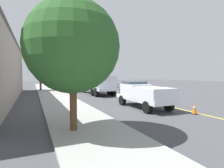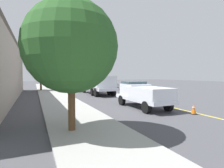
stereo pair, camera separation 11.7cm
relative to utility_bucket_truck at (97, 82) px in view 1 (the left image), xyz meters
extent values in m
plane|color=#47474C|center=(0.26, -2.25, -1.63)|extent=(120.00, 120.00, 0.00)
cube|color=#9E9E99|center=(0.82, 5.57, -1.57)|extent=(60.10, 7.95, 0.12)
cube|color=yellow|center=(0.26, -2.25, -1.62)|extent=(49.88, 3.79, 0.01)
cube|color=white|center=(-0.20, 0.03, -0.73)|extent=(8.36, 3.09, 0.36)
cube|color=white|center=(2.42, -0.16, 0.04)|extent=(2.79, 2.53, 1.60)
cube|color=#384C56|center=(2.62, -0.17, 0.74)|extent=(1.95, 2.23, 0.64)
cube|color=white|center=(-1.18, 0.10, -0.01)|extent=(5.42, 2.87, 1.80)
cube|color=white|center=(-1.99, 0.02, 2.48)|extent=(1.64, 0.71, 3.18)
cube|color=white|center=(-0.01, -0.55, 4.64)|extent=(2.85, 1.06, 1.51)
cube|color=white|center=(1.33, -0.93, 5.11)|extent=(0.90, 0.90, 0.90)
cube|color=yellow|center=(1.33, -0.93, 5.71)|extent=(0.36, 0.24, 0.60)
cylinder|color=black|center=(2.75, 0.95, -1.11)|extent=(1.06, 0.41, 1.04)
cylinder|color=black|center=(2.58, -1.30, -1.11)|extent=(1.06, 0.41, 1.04)
cylinder|color=black|center=(-1.59, 1.26, -1.11)|extent=(1.06, 0.41, 1.04)
cylinder|color=black|center=(-1.75, -0.98, -1.11)|extent=(1.06, 0.41, 1.04)
cylinder|color=black|center=(-2.90, 1.36, -1.11)|extent=(1.06, 0.41, 1.04)
cylinder|color=black|center=(-3.06, -0.89, -1.11)|extent=(1.06, 0.41, 1.04)
cube|color=white|center=(-11.28, 0.84, -0.88)|extent=(5.74, 2.50, 0.30)
cube|color=white|center=(-10.05, 0.75, -0.33)|extent=(2.15, 2.07, 1.10)
cube|color=#384C56|center=(-9.85, 0.74, 0.15)|extent=(1.47, 1.86, 0.56)
cube|color=white|center=(-12.29, 0.91, -0.48)|extent=(3.50, 2.34, 1.10)
cylinder|color=black|center=(-9.37, 1.65, -1.21)|extent=(0.86, 0.36, 0.84)
cylinder|color=black|center=(-9.51, -0.24, -1.21)|extent=(0.86, 0.36, 0.84)
cylinder|color=black|center=(-13.06, 1.92, -1.21)|extent=(0.86, 0.36, 0.84)
cylinder|color=black|center=(-13.19, 0.03, -1.21)|extent=(0.86, 0.36, 0.84)
cube|color=silver|center=(7.15, -5.54, -0.84)|extent=(4.93, 2.24, 0.70)
cube|color=#384C56|center=(7.30, -5.55, -0.24)|extent=(3.57, 1.92, 0.60)
cylinder|color=black|center=(5.46, -6.28, -1.29)|extent=(0.70, 0.29, 0.68)
cylinder|color=black|center=(5.59, -4.57, -1.29)|extent=(0.70, 0.29, 0.68)
cylinder|color=black|center=(8.72, -6.51, -1.29)|extent=(0.70, 0.29, 0.68)
cylinder|color=black|center=(8.84, -4.81, -1.29)|extent=(0.70, 0.29, 0.68)
cube|color=black|center=(-14.72, -0.74, -1.61)|extent=(0.40, 0.40, 0.04)
cone|color=orange|center=(-14.72, -0.74, -1.24)|extent=(0.32, 0.32, 0.69)
cylinder|color=white|center=(-14.72, -0.74, -1.18)|extent=(0.20, 0.20, 0.08)
cube|color=black|center=(-8.99, -1.29, -1.61)|extent=(0.40, 0.40, 0.04)
cone|color=orange|center=(-8.99, -1.29, -1.26)|extent=(0.32, 0.32, 0.65)
cylinder|color=white|center=(-8.99, -1.29, -1.20)|extent=(0.20, 0.20, 0.08)
cube|color=black|center=(-2.87, -1.95, -1.61)|extent=(0.40, 0.40, 0.04)
cone|color=orange|center=(-2.87, -1.95, -1.23)|extent=(0.32, 0.32, 0.72)
cylinder|color=white|center=(-2.87, -1.95, -1.15)|extent=(0.20, 0.20, 0.08)
cube|color=black|center=(3.29, -2.26, -1.61)|extent=(0.40, 0.40, 0.04)
cone|color=orange|center=(3.29, -2.26, -1.20)|extent=(0.32, 0.32, 0.77)
cylinder|color=white|center=(3.29, -2.26, -1.13)|extent=(0.20, 0.20, 0.08)
cylinder|color=gray|center=(5.13, 4.26, 2.43)|extent=(0.22, 0.22, 8.13)
cube|color=gray|center=(1.80, 4.50, 5.39)|extent=(6.66, 0.64, 0.16)
cube|color=gold|center=(2.47, 4.45, 4.84)|extent=(0.16, 0.57, 1.00)
cube|color=black|center=(2.46, 4.35, 4.84)|extent=(0.22, 0.33, 0.84)
cube|color=gold|center=(-0.19, 4.64, 4.84)|extent=(0.16, 0.57, 1.00)
cube|color=black|center=(-0.20, 4.54, 4.84)|extent=(0.22, 0.33, 0.84)
cylinder|color=brown|center=(-14.71, 7.49, -0.42)|extent=(0.32, 0.32, 2.42)
sphere|color=#285623|center=(-14.71, 7.49, 2.26)|extent=(4.20, 4.20, 4.20)
cylinder|color=brown|center=(8.81, 6.25, -0.04)|extent=(0.32, 0.32, 3.18)
sphere|color=#33662D|center=(8.81, 6.25, 2.79)|extent=(3.53, 3.53, 3.53)
camera|label=1|loc=(-22.65, 9.74, 1.00)|focal=28.86mm
camera|label=2|loc=(-22.71, 9.63, 1.00)|focal=28.86mm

